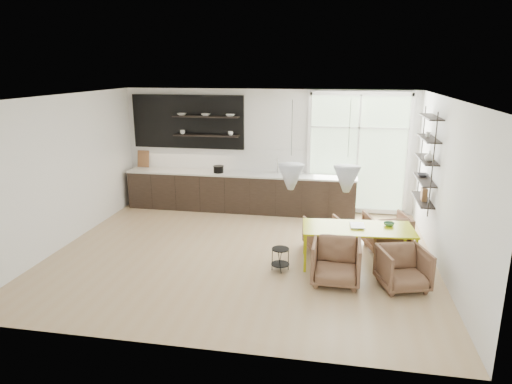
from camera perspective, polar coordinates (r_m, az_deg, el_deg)
name	(u,v)px	position (r m, az deg, el deg)	size (l,w,h in m)	color
room	(281,167)	(9.13, 3.10, 3.12)	(7.02, 6.01, 2.91)	tan
kitchen_run	(236,186)	(11.07, -2.46, 0.72)	(5.54, 0.69, 2.75)	black
right_shelving	(427,162)	(9.26, 20.54, 3.53)	(0.26, 1.22, 1.90)	black
dining_table	(358,230)	(8.17, 12.62, -4.67)	(1.97, 1.01, 0.70)	#AEB908
armchair_back_left	(324,234)	(8.86, 8.46, -5.20)	(0.65, 0.67, 0.61)	brown
armchair_back_right	(386,232)	(9.09, 15.99, -4.79)	(0.76, 0.78, 0.71)	brown
armchair_front_left	(336,262)	(7.56, 9.97, -8.58)	(0.77, 0.79, 0.72)	brown
armchair_front_right	(403,268)	(7.64, 17.92, -9.07)	(0.70, 0.73, 0.66)	brown
wire_stool	(280,256)	(7.91, 3.06, -8.02)	(0.32, 0.32, 0.40)	black
table_book	(350,226)	(8.18, 11.69, -4.12)	(0.24, 0.33, 0.03)	white
table_bowl	(389,224)	(8.37, 16.28, -3.87)	(0.19, 0.19, 0.06)	#40744B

